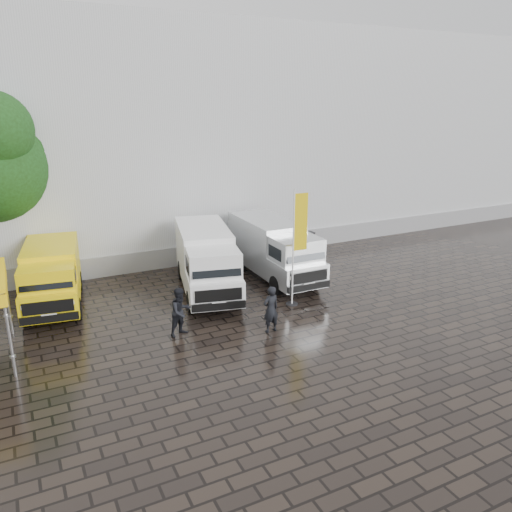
# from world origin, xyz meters

# --- Properties ---
(ground) EXTENTS (120.00, 120.00, 0.00)m
(ground) POSITION_xyz_m (0.00, 0.00, 0.00)
(ground) COLOR black
(ground) RESTS_ON ground
(exhibition_hall) EXTENTS (44.00, 16.00, 12.00)m
(exhibition_hall) POSITION_xyz_m (2.00, 16.00, 6.00)
(exhibition_hall) COLOR silver
(exhibition_hall) RESTS_ON ground
(hall_plinth) EXTENTS (44.00, 0.15, 1.00)m
(hall_plinth) POSITION_xyz_m (2.00, 7.95, 0.50)
(hall_plinth) COLOR gray
(hall_plinth) RESTS_ON ground
(van_yellow) EXTENTS (2.81, 5.57, 2.46)m
(van_yellow) POSITION_xyz_m (-8.51, 5.14, 1.23)
(van_yellow) COLOR yellow
(van_yellow) RESTS_ON ground
(van_white) EXTENTS (3.50, 6.67, 2.75)m
(van_white) POSITION_xyz_m (-2.31, 3.87, 1.38)
(van_white) COLOR white
(van_white) RESTS_ON ground
(van_silver) EXTENTS (2.17, 6.28, 2.71)m
(van_silver) POSITION_xyz_m (1.20, 4.16, 1.35)
(van_silver) COLOR silver
(van_silver) RESTS_ON ground
(flagpole) EXTENTS (0.88, 0.50, 4.84)m
(flagpole) POSITION_xyz_m (0.51, 0.97, 2.69)
(flagpole) COLOR black
(flagpole) RESTS_ON ground
(wheelie_bin) EXTENTS (0.67, 0.67, 1.05)m
(wheelie_bin) POSITION_xyz_m (5.12, 7.42, 0.52)
(wheelie_bin) COLOR black
(wheelie_bin) RESTS_ON ground
(person_front) EXTENTS (0.69, 0.49, 1.77)m
(person_front) POSITION_xyz_m (-1.67, -0.90, 0.88)
(person_front) COLOR black
(person_front) RESTS_ON ground
(person_tent) EXTENTS (1.06, 0.95, 1.80)m
(person_tent) POSITION_xyz_m (-4.67, 0.32, 0.90)
(person_tent) COLOR black
(person_tent) RESTS_ON ground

